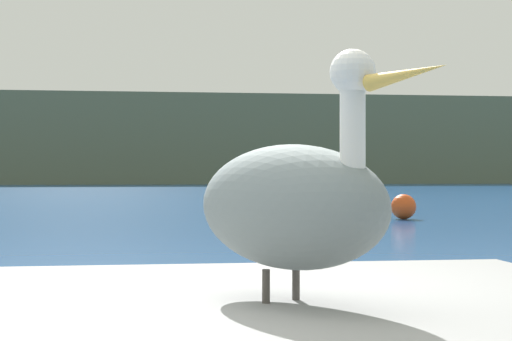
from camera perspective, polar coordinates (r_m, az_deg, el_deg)
The scene contains 3 objects.
hillside_backdrop at distance 72.37m, azimuth -8.39°, elevation 1.84°, with size 140.00×16.56×6.64m, color #5B664C.
pelican at distance 3.39m, azimuth 2.31°, elevation -2.08°, with size 0.85×1.24×0.93m.
mooring_buoy at distance 19.31m, azimuth 9.41°, elevation -2.30°, with size 0.54×0.54×0.54m, color #E54C19.
Camera 1 is at (0.05, -3.84, 1.06)m, focal length 62.63 mm.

